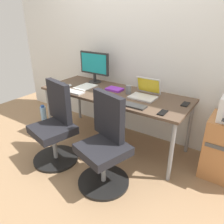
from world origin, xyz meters
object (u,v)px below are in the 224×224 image
(open_laptop, at_px, (145,92))
(coffee_mug, at_px, (104,95))
(office_chair_left, at_px, (56,127))
(water_bottle_on_floor, at_px, (44,115))
(office_chair_right, at_px, (105,146))
(desktop_monitor, at_px, (94,65))

(open_laptop, distance_m, coffee_mug, 0.50)
(office_chair_left, bearing_deg, water_bottle_on_floor, 149.54)
(open_laptop, bearing_deg, water_bottle_on_floor, -171.61)
(office_chair_right, xyz_separation_m, desktop_monitor, (-0.83, 0.91, 0.55))
(coffee_mug, bearing_deg, office_chair_left, -132.94)
(office_chair_left, bearing_deg, office_chair_right, -0.07)
(office_chair_left, relative_size, water_bottle_on_floor, 3.03)
(office_chair_left, relative_size, desktop_monitor, 1.96)
(desktop_monitor, relative_size, open_laptop, 1.55)
(water_bottle_on_floor, bearing_deg, open_laptop, 8.39)
(water_bottle_on_floor, bearing_deg, desktop_monitor, 26.68)
(water_bottle_on_floor, bearing_deg, coffee_mug, -4.14)
(water_bottle_on_floor, distance_m, open_laptop, 1.79)
(office_chair_left, distance_m, office_chair_right, 0.72)
(water_bottle_on_floor, distance_m, desktop_monitor, 1.20)
(desktop_monitor, bearing_deg, water_bottle_on_floor, -153.32)
(office_chair_left, height_order, desktop_monitor, desktop_monitor)
(office_chair_right, bearing_deg, coffee_mug, 126.71)
(desktop_monitor, bearing_deg, office_chair_left, -82.93)
(desktop_monitor, height_order, coffee_mug, desktop_monitor)
(open_laptop, bearing_deg, office_chair_right, -93.55)
(office_chair_left, height_order, office_chair_right, same)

